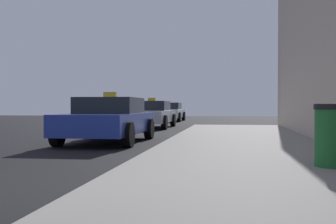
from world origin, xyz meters
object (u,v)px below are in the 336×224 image
(trash_bin, at_px, (336,135))
(car_blue, at_px, (108,119))
(car_silver, at_px, (151,114))
(car_white, at_px, (168,112))

(trash_bin, distance_m, car_blue, 7.11)
(car_blue, relative_size, car_silver, 0.96)
(car_blue, bearing_deg, trash_bin, 133.53)
(car_silver, bearing_deg, trash_bin, 111.41)
(trash_bin, relative_size, car_white, 0.21)
(trash_bin, xyz_separation_m, car_silver, (-5.17, 13.18, 0.04))
(car_blue, xyz_separation_m, car_white, (-0.74, 16.90, -0.00))
(car_blue, bearing_deg, car_white, -87.51)
(trash_bin, xyz_separation_m, car_blue, (-4.90, 5.16, 0.04))
(trash_bin, relative_size, car_blue, 0.21)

